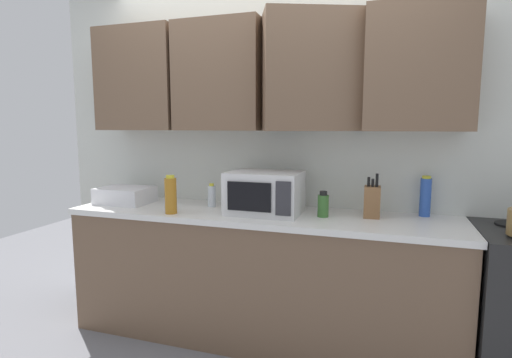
% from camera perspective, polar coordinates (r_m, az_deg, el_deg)
% --- Properties ---
extents(wall_back_with_cabinets, '(3.50, 0.54, 2.60)m').
position_cam_1_polar(wall_back_with_cabinets, '(2.88, 1.75, 9.49)').
color(wall_back_with_cabinets, silver).
rests_on(wall_back_with_cabinets, ground_plane).
extents(counter_run, '(2.63, 0.63, 0.90)m').
position_cam_1_polar(counter_run, '(2.86, 0.33, -13.57)').
color(counter_run, brown).
rests_on(counter_run, ground_plane).
extents(microwave, '(0.48, 0.37, 0.28)m').
position_cam_1_polar(microwave, '(2.68, 1.26, -1.93)').
color(microwave, silver).
rests_on(microwave, counter_run).
extents(dish_rack, '(0.38, 0.30, 0.12)m').
position_cam_1_polar(dish_rack, '(3.20, -18.08, -2.20)').
color(dish_rack, silver).
rests_on(dish_rack, counter_run).
extents(knife_block, '(0.10, 0.12, 0.28)m').
position_cam_1_polar(knife_block, '(2.67, 16.17, -3.07)').
color(knife_block, brown).
rests_on(knife_block, counter_run).
extents(bottle_amber_vinegar, '(0.08, 0.08, 0.26)m').
position_cam_1_polar(bottle_amber_vinegar, '(2.73, -12.03, -2.26)').
color(bottle_amber_vinegar, '#AD701E').
rests_on(bottle_amber_vinegar, counter_run).
extents(bottle_clear_tall, '(0.06, 0.06, 0.17)m').
position_cam_1_polar(bottle_clear_tall, '(2.92, -6.31, -2.39)').
color(bottle_clear_tall, silver).
rests_on(bottle_clear_tall, counter_run).
extents(bottle_blue_cleaner, '(0.07, 0.07, 0.26)m').
position_cam_1_polar(bottle_blue_cleaner, '(2.81, 22.94, -2.32)').
color(bottle_blue_cleaner, '#2D56B7').
rests_on(bottle_blue_cleaner, counter_run).
extents(bottle_green_oil, '(0.07, 0.07, 0.17)m').
position_cam_1_polar(bottle_green_oil, '(2.62, 9.52, -3.67)').
color(bottle_green_oil, '#386B2D').
rests_on(bottle_green_oil, counter_run).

